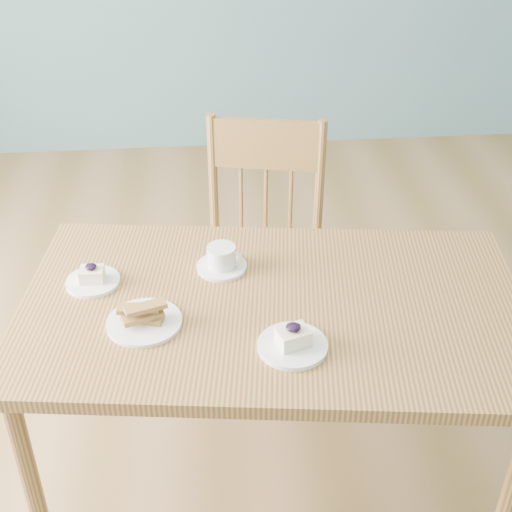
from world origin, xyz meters
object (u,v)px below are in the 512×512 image
dining_table (272,324)px  cheesecake_plate_near (293,342)px  dining_chair (261,251)px  biscotti_plate (144,318)px  cheesecake_plate_far (93,278)px  coffee_cup (222,259)px

dining_table → cheesecake_plate_near: 0.21m
dining_chair → biscotti_plate: dining_chair is taller
dining_table → cheesecake_plate_near: (0.03, -0.19, 0.09)m
dining_table → cheesecake_plate_far: (-0.49, 0.14, 0.09)m
coffee_cup → dining_table: bearing=-32.8°
dining_table → cheesecake_plate_far: size_ratio=9.64×
cheesecake_plate_far → coffee_cup: (0.37, 0.04, 0.01)m
biscotti_plate → dining_chair: bearing=61.6°
dining_table → coffee_cup: (-0.13, 0.18, 0.10)m
dining_chair → cheesecake_plate_near: bearing=-77.6°
dining_chair → cheesecake_plate_far: 0.77m
dining_table → coffee_cup: size_ratio=10.00×
coffee_cup → biscotti_plate: 0.32m
cheesecake_plate_far → biscotti_plate: 0.25m
cheesecake_plate_far → dining_table: bearing=-15.5°
coffee_cup → biscotti_plate: coffee_cup is taller
dining_table → dining_chair: size_ratio=1.54×
dining_chair → dining_table: bearing=-80.4°
dining_table → cheesecake_plate_far: 0.52m
dining_table → biscotti_plate: 0.36m
dining_chair → cheesecake_plate_far: dining_chair is taller
cheesecake_plate_far → biscotti_plate: size_ratio=0.77×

